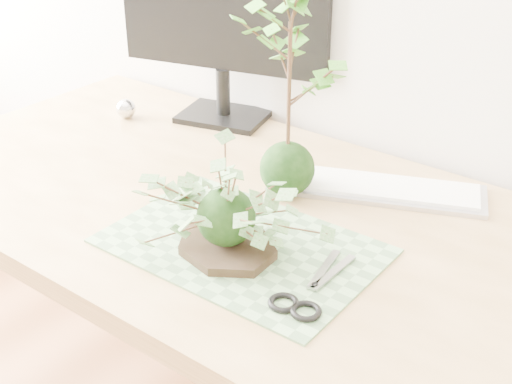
% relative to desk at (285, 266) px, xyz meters
% --- Properties ---
extents(desk, '(1.60, 0.70, 0.74)m').
position_rel_desk_xyz_m(desk, '(0.00, 0.00, 0.00)').
color(desk, tan).
rests_on(desk, ground_plane).
extents(cutting_mat, '(0.43, 0.29, 0.00)m').
position_rel_desk_xyz_m(cutting_mat, '(-0.01, -0.10, 0.09)').
color(cutting_mat, '#50754B').
rests_on(cutting_mat, desk).
extents(stone_dish, '(0.21, 0.21, 0.01)m').
position_rel_desk_xyz_m(stone_dish, '(-0.02, -0.13, 0.10)').
color(stone_dish, black).
rests_on(stone_dish, cutting_mat).
extents(ivy_kokedama, '(0.31, 0.31, 0.19)m').
position_rel_desk_xyz_m(ivy_kokedama, '(-0.02, -0.13, 0.20)').
color(ivy_kokedama, black).
rests_on(ivy_kokedama, stone_dish).
extents(maple_kokedama, '(0.24, 0.24, 0.42)m').
position_rel_desk_xyz_m(maple_kokedama, '(-0.06, 0.09, 0.38)').
color(maple_kokedama, black).
rests_on(maple_kokedama, desk).
extents(keyboard, '(0.41, 0.26, 0.02)m').
position_rel_desk_xyz_m(keyboard, '(0.07, 0.19, 0.10)').
color(keyboard, '#B2B2BB').
rests_on(keyboard, desk).
extents(monitor, '(0.47, 0.18, 0.42)m').
position_rel_desk_xyz_m(monitor, '(-0.38, 0.30, 0.33)').
color(monitor, black).
rests_on(monitor, desk).
extents(foil_ball, '(0.04, 0.04, 0.04)m').
position_rel_desk_xyz_m(foil_ball, '(-0.56, 0.16, 0.11)').
color(foil_ball, silver).
rests_on(foil_ball, desk).
extents(scissors, '(0.09, 0.18, 0.01)m').
position_rel_desk_xyz_m(scissors, '(0.15, -0.17, 0.10)').
color(scissors, gray).
rests_on(scissors, cutting_mat).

